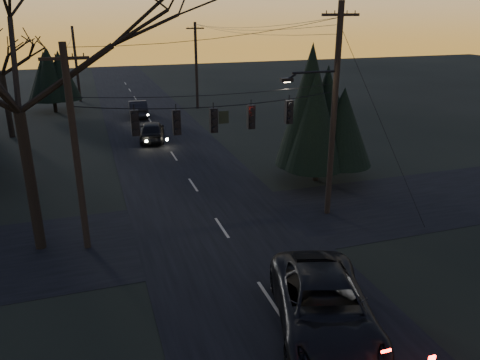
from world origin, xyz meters
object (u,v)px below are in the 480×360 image
object	(u,v)px
utility_pole_far_l	(81,101)
suv_near	(324,307)
utility_pole_left	(88,247)
sedan_oncoming_a	(152,131)
utility_pole_far_r	(198,108)
sedan_oncoming_b	(138,109)
utility_pole_right	(327,213)
bare_tree_left	(9,49)
evergreen_right	(319,109)

from	to	relation	value
utility_pole_far_l	suv_near	bearing A→B (deg)	-81.01
suv_near	utility_pole_left	bearing A→B (deg)	146.74
sedan_oncoming_a	utility_pole_far_r	bearing A→B (deg)	-109.01
utility_pole_far_r	utility_pole_far_l	bearing A→B (deg)	145.18
utility_pole_left	sedan_oncoming_b	world-z (taller)	utility_pole_left
utility_pole_left	suv_near	xyz separation A→B (m)	(6.98, -8.14, 0.87)
sedan_oncoming_a	sedan_oncoming_b	world-z (taller)	sedan_oncoming_a
utility_pole_right	bare_tree_left	distance (m)	15.74
bare_tree_left	sedan_oncoming_a	xyz separation A→B (m)	(7.10, 16.02, -7.46)
utility_pole_far_r	sedan_oncoming_a	bearing A→B (deg)	-118.98
utility_pole_left	sedan_oncoming_a	bearing A→B (deg)	72.63
bare_tree_left	utility_pole_far_l	bearing A→B (deg)	86.93
bare_tree_left	suv_near	bearing A→B (deg)	-44.54
utility_pole_far_l	suv_near	distance (m)	44.69
utility_pole_right	suv_near	xyz separation A→B (m)	(-4.52, -8.14, 0.87)
utility_pole_right	suv_near	size ratio (longest dim) A/B	1.60
utility_pole_right	suv_near	distance (m)	9.35
utility_pole_right	utility_pole_far_r	bearing A→B (deg)	90.00
suv_near	bare_tree_left	bearing A→B (deg)	151.57
utility_pole_far_r	sedan_oncoming_b	distance (m)	6.69
utility_pole_far_r	sedan_oncoming_b	size ratio (longest dim) A/B	1.82
suv_near	utility_pole_far_l	bearing A→B (deg)	115.10
utility_pole_right	evergreen_right	distance (m)	6.47
utility_pole_left	evergreen_right	distance (m)	14.56
sedan_oncoming_a	suv_near	bearing A→B (deg)	104.09
bare_tree_left	sedan_oncoming_a	world-z (taller)	bare_tree_left
utility_pole_far_l	sedan_oncoming_b	bearing A→B (deg)	-62.82
utility_pole_right	utility_pole_far_r	distance (m)	28.00
bare_tree_left	evergreen_right	size ratio (longest dim) A/B	1.59
utility_pole_far_l	evergreen_right	distance (m)	34.37
utility_pole_far_r	bare_tree_left	xyz separation A→B (m)	(-13.40, -27.40, 8.23)
utility_pole_far_r	bare_tree_left	bearing A→B (deg)	-116.06
bare_tree_left	sedan_oncoming_a	size ratio (longest dim) A/B	2.60
utility_pole_far_r	suv_near	world-z (taller)	utility_pole_far_r
evergreen_right	sedan_oncoming_b	distance (m)	23.03
sedan_oncoming_a	utility_pole_right	bearing A→B (deg)	120.73
sedan_oncoming_b	utility_pole_far_r	bearing A→B (deg)	-158.25
utility_pole_far_r	sedan_oncoming_a	size ratio (longest dim) A/B	1.88
sedan_oncoming_b	evergreen_right	bearing A→B (deg)	113.54
evergreen_right	sedan_oncoming_a	size ratio (longest dim) A/B	1.63
bare_tree_left	suv_near	xyz separation A→B (m)	(8.88, -8.74, -7.37)
bare_tree_left	utility_pole_far_r	bearing A→B (deg)	63.94
bare_tree_left	sedan_oncoming_a	bearing A→B (deg)	66.10
evergreen_right	sedan_oncoming_a	distance (m)	14.89
utility_pole_far_l	sedan_oncoming_a	bearing A→B (deg)	-74.98
sedan_oncoming_b	utility_pole_left	bearing A→B (deg)	81.72
utility_pole_left	utility_pole_far_l	world-z (taller)	utility_pole_left
utility_pole_far_r	evergreen_right	world-z (taller)	evergreen_right
suv_near	sedan_oncoming_b	distance (m)	34.05
utility_pole_right	sedan_oncoming_b	xyz separation A→B (m)	(-6.30, 25.87, 0.77)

